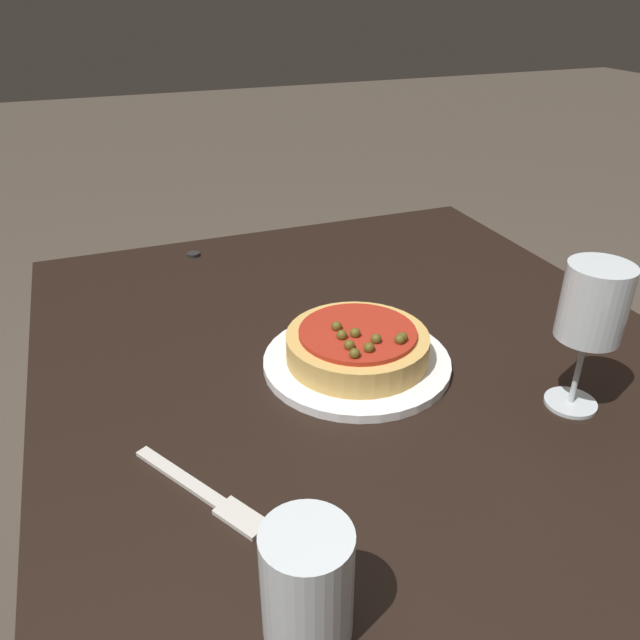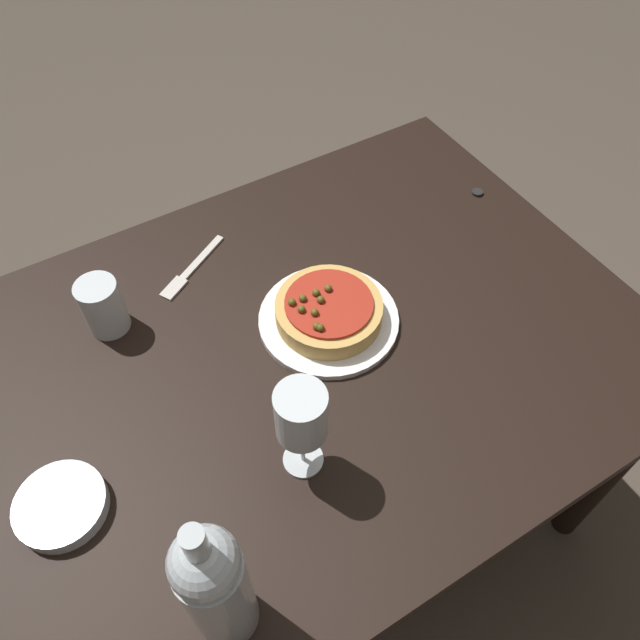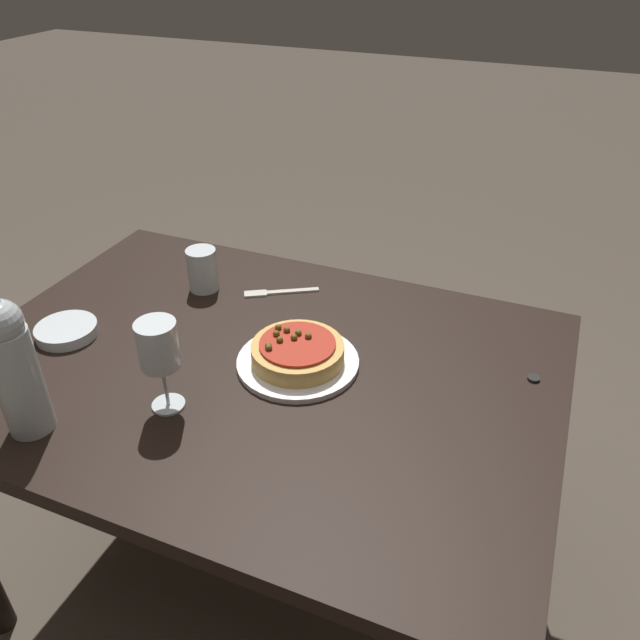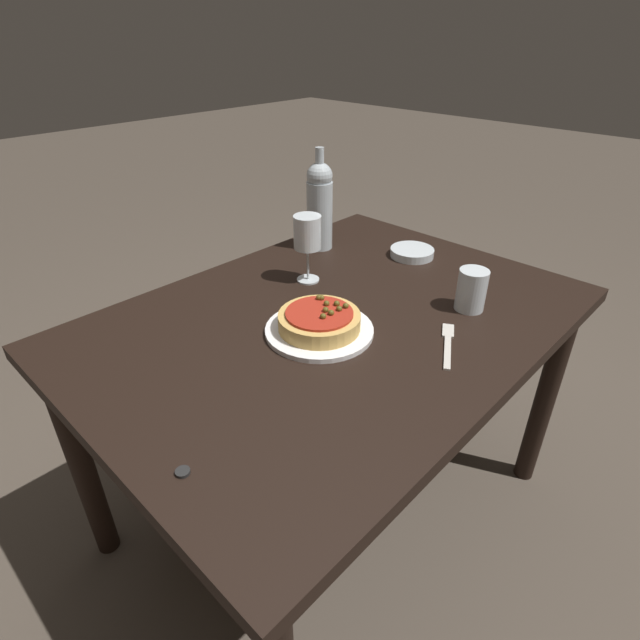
# 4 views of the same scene
# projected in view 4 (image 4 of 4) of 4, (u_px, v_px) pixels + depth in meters

# --- Properties ---
(ground_plane) EXTENTS (14.00, 14.00, 0.00)m
(ground_plane) POSITION_uv_depth(u_px,v_px,m) (331.00, 506.00, 1.59)
(ground_plane) COLOR #4C4238
(dining_table) EXTENTS (1.23, 0.88, 0.71)m
(dining_table) POSITION_uv_depth(u_px,v_px,m) (334.00, 345.00, 1.27)
(dining_table) COLOR black
(dining_table) RESTS_ON ground_plane
(dinner_plate) EXTENTS (0.25, 0.25, 0.01)m
(dinner_plate) POSITION_uv_depth(u_px,v_px,m) (319.00, 330.00, 1.15)
(dinner_plate) COLOR white
(dinner_plate) RESTS_ON dining_table
(pizza) EXTENTS (0.19, 0.19, 0.05)m
(pizza) POSITION_uv_depth(u_px,v_px,m) (319.00, 320.00, 1.14)
(pizza) COLOR tan
(pizza) RESTS_ON dinner_plate
(wine_glass) EXTENTS (0.07, 0.07, 0.19)m
(wine_glass) POSITION_uv_depth(u_px,v_px,m) (307.00, 234.00, 1.32)
(wine_glass) COLOR silver
(wine_glass) RESTS_ON dining_table
(wine_bottle) EXTENTS (0.08, 0.08, 0.31)m
(wine_bottle) POSITION_uv_depth(u_px,v_px,m) (320.00, 204.00, 1.52)
(wine_bottle) COLOR #B2BCC1
(wine_bottle) RESTS_ON dining_table
(water_cup) EXTENTS (0.07, 0.07, 0.11)m
(water_cup) POSITION_uv_depth(u_px,v_px,m) (472.00, 290.00, 1.22)
(water_cup) COLOR silver
(water_cup) RESTS_ON dining_table
(side_bowl) EXTENTS (0.13, 0.13, 0.02)m
(side_bowl) POSITION_uv_depth(u_px,v_px,m) (412.00, 252.00, 1.52)
(side_bowl) COLOR silver
(side_bowl) RESTS_ON dining_table
(fork) EXTENTS (0.17, 0.11, 0.00)m
(fork) POSITION_uv_depth(u_px,v_px,m) (448.00, 343.00, 1.11)
(fork) COLOR beige
(fork) RESTS_ON dining_table
(bottle_cap) EXTENTS (0.02, 0.02, 0.01)m
(bottle_cap) POSITION_uv_depth(u_px,v_px,m) (183.00, 472.00, 0.79)
(bottle_cap) COLOR black
(bottle_cap) RESTS_ON dining_table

